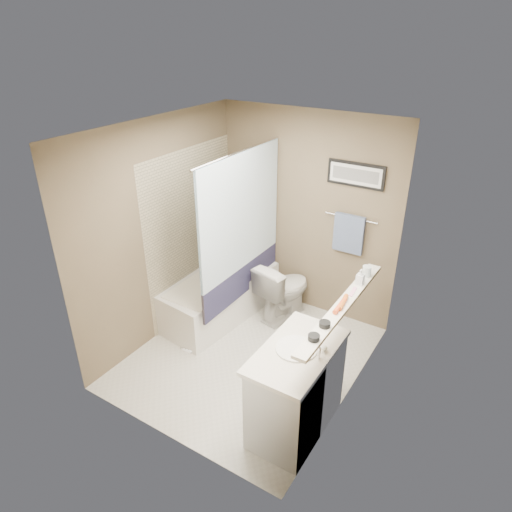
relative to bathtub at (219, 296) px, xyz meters
The scene contains 34 objects.
ground 0.93m from the bathtub, 33.49° to the right, with size 2.50×2.50×0.00m, color silver.
ceiling 2.31m from the bathtub, 33.49° to the right, with size 2.20×2.50×0.04m, color white.
wall_back 1.42m from the bathtub, 44.38° to the left, with size 2.20×0.04×2.40m, color brown.
wall_front 2.11m from the bathtub, 66.52° to the right, with size 2.20×0.04×2.40m, color brown.
wall_left 1.12m from the bathtub, 123.63° to the right, with size 0.04×2.50×2.40m, color brown.
wall_right 2.12m from the bathtub, 15.17° to the right, with size 0.04×2.50×2.40m, color brown.
tile_surround 0.82m from the bathtub, behind, with size 0.02×1.55×2.00m, color tan.
curtain_rod 1.83m from the bathtub, ahead, with size 0.02×0.02×1.55m, color silver.
curtain_upper 1.20m from the bathtub, ahead, with size 0.03×1.45×1.28m, color white.
curtain_lower 0.48m from the bathtub, ahead, with size 0.03×1.45×0.36m, color #29284B.
mirror 2.38m from the bathtub, 19.35° to the right, with size 0.02×1.60×1.00m, color silver.
shelf 2.08m from the bathtub, 19.90° to the right, with size 0.12×1.60×0.03m, color silver.
towel_bar 1.82m from the bathtub, 28.94° to the left, with size 0.02×0.02×0.60m, color silver.
towel 1.71m from the bathtub, 28.26° to the left, with size 0.34×0.05×0.44m, color #8399BF.
art_frame 2.14m from the bathtub, 29.51° to the left, with size 0.62×0.03×0.26m, color black.
art_mat 2.13m from the bathtub, 29.04° to the left, with size 0.56×0.00×0.20m, color white.
art_image 2.13m from the bathtub, 28.94° to the left, with size 0.50×0.00×0.13m, color #595959.
door 2.30m from the bathtub, 53.21° to the right, with size 0.80×0.02×2.00m, color silver.
door_handle 2.08m from the bathtub, 60.09° to the right, with size 0.02×0.02×0.10m, color silver.
bathtub is the anchor object (origin of this frame).
tub_rim 0.25m from the bathtub, 135.00° to the left, with size 0.56×1.36×0.02m, color white.
toilet 0.79m from the bathtub, 29.10° to the left, with size 0.41×0.72×0.73m, color silver.
vanity 1.92m from the bathtub, 33.51° to the right, with size 0.50×0.90×0.80m, color silver.
countertop 1.99m from the bathtub, 33.68° to the right, with size 0.54×0.96×0.04m, color silver.
sink_basin 1.99m from the bathtub, 33.85° to the right, with size 0.34×0.34×0.01m, color white.
faucet_spout 2.17m from the bathtub, 30.76° to the right, with size 0.02×0.02×0.10m, color silver.
faucet_knob 2.12m from the bathtub, 28.33° to the right, with size 0.05×0.05×0.05m, color white.
candle_bowl_near 2.33m from the bathtub, 33.92° to the right, with size 0.09×0.09×0.04m, color black.
candle_bowl_far 2.23m from the bathtub, 29.46° to the right, with size 0.09×0.09×0.04m, color black.
hair_brush_front 2.12m from the bathtub, 21.85° to the right, with size 0.04×0.04×0.22m, color #E54E20.
hair_brush_back 2.10m from the bathtub, 19.92° to the right, with size 0.04×0.04×0.22m, color #CA5E1C.
pink_comb 2.03m from the bathtub, 13.28° to the right, with size 0.03×0.16×0.01m, color pink.
glass_jar 2.01m from the bathtub, ahead, with size 0.08×0.08×0.10m, color silver.
soap_bottle 2.03m from the bathtub, ahead, with size 0.06×0.07×0.14m, color #999999.
Camera 1 is at (2.10, -3.22, 3.20)m, focal length 32.00 mm.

